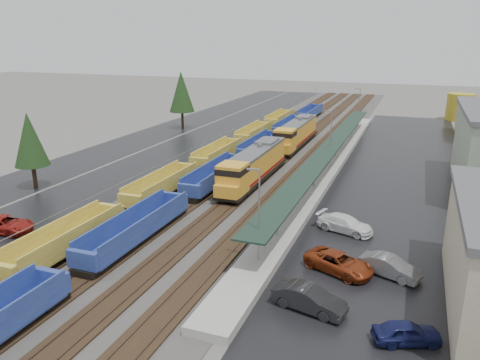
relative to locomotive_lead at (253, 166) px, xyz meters
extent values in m
cube|color=#302D2B|center=(-2.00, 19.73, -2.28)|extent=(20.00, 160.00, 0.08)
cube|color=black|center=(-8.00, 19.73, -2.16)|extent=(2.60, 160.00, 0.15)
cube|color=#473326|center=(-8.72, 19.73, -2.05)|extent=(0.08, 160.00, 0.07)
cube|color=#473326|center=(-7.28, 19.73, -2.05)|extent=(0.08, 160.00, 0.07)
cube|color=black|center=(-4.00, 19.73, -2.16)|extent=(2.60, 160.00, 0.15)
cube|color=#473326|center=(-4.72, 19.73, -2.05)|extent=(0.08, 160.00, 0.07)
cube|color=#473326|center=(-3.28, 19.73, -2.05)|extent=(0.08, 160.00, 0.07)
cube|color=black|center=(0.00, 19.73, -2.16)|extent=(2.60, 160.00, 0.15)
cube|color=#473326|center=(-0.72, 19.73, -2.05)|extent=(0.08, 160.00, 0.07)
cube|color=#473326|center=(0.72, 19.73, -2.05)|extent=(0.08, 160.00, 0.07)
cube|color=black|center=(4.00, 19.73, -2.16)|extent=(2.60, 160.00, 0.15)
cube|color=#473326|center=(3.28, 19.73, -2.05)|extent=(0.08, 160.00, 0.07)
cube|color=#473326|center=(4.72, 19.73, -2.05)|extent=(0.08, 160.00, 0.07)
cube|color=black|center=(-17.00, 19.73, -2.31)|extent=(10.00, 160.00, 0.02)
cube|color=black|center=(-27.00, 19.73, -2.31)|extent=(9.00, 160.00, 0.02)
cube|color=black|center=(17.00, 9.73, -2.31)|extent=(16.00, 100.00, 0.02)
cube|color=#9E9B93|center=(7.50, 9.73, -1.97)|extent=(3.00, 80.00, 0.70)
cylinder|color=gray|center=(7.50, -15.27, -0.42)|extent=(0.16, 0.16, 2.40)
cylinder|color=gray|center=(7.50, -0.27, -0.42)|extent=(0.16, 0.16, 2.40)
cylinder|color=gray|center=(7.50, 14.73, -0.42)|extent=(0.16, 0.16, 2.40)
cylinder|color=gray|center=(7.50, 29.73, -0.42)|extent=(0.16, 0.16, 2.40)
cylinder|color=gray|center=(7.50, 44.73, -0.42)|extent=(0.16, 0.16, 2.40)
cube|color=black|center=(7.50, 9.73, 0.88)|extent=(2.60, 65.00, 0.15)
cylinder|color=gray|center=(7.50, -20.27, 1.68)|extent=(0.12, 0.12, 8.00)
cube|color=gray|center=(7.00, -20.27, 5.58)|extent=(1.00, 0.15, 0.12)
cylinder|color=gray|center=(7.50, 9.73, 1.68)|extent=(0.12, 0.12, 8.00)
cube|color=gray|center=(7.00, 9.73, 5.58)|extent=(1.00, 0.15, 0.12)
cylinder|color=gray|center=(7.50, 39.73, 1.68)|extent=(0.12, 0.12, 8.00)
cube|color=gray|center=(7.00, 39.73, 5.58)|extent=(1.00, 0.15, 0.12)
cylinder|color=gray|center=(-11.50, -20.27, -1.32)|extent=(0.08, 0.08, 2.00)
cylinder|color=gray|center=(-11.50, -12.27, -1.32)|extent=(0.08, 0.08, 2.00)
cylinder|color=gray|center=(-11.50, -4.27, -1.32)|extent=(0.08, 0.08, 2.00)
cylinder|color=gray|center=(-11.50, 3.73, -1.32)|extent=(0.08, 0.08, 2.00)
cylinder|color=gray|center=(-11.50, 11.73, -1.32)|extent=(0.08, 0.08, 2.00)
cylinder|color=gray|center=(-11.50, 19.73, -1.32)|extent=(0.08, 0.08, 2.00)
cylinder|color=gray|center=(-11.50, 27.73, -1.32)|extent=(0.08, 0.08, 2.00)
cylinder|color=gray|center=(-11.50, 35.73, -1.32)|extent=(0.08, 0.08, 2.00)
cylinder|color=gray|center=(-11.50, 43.73, -1.32)|extent=(0.08, 0.08, 2.00)
cylinder|color=gray|center=(-11.50, 51.73, -1.32)|extent=(0.08, 0.08, 2.00)
cylinder|color=gray|center=(-11.50, 59.73, -1.32)|extent=(0.08, 0.08, 2.00)
cylinder|color=gray|center=(-11.50, 67.73, -1.32)|extent=(0.08, 0.08, 2.00)
cylinder|color=gray|center=(-11.50, 75.73, -1.32)|extent=(0.08, 0.08, 2.00)
cylinder|color=gray|center=(-11.50, 83.73, -1.32)|extent=(0.08, 0.08, 2.00)
cylinder|color=gray|center=(-11.50, 91.73, -1.32)|extent=(0.08, 0.08, 2.00)
cube|color=gray|center=(-11.50, 19.73, -0.32)|extent=(0.05, 160.00, 0.05)
ellipsoid|color=#4A5844|center=(-32.00, 159.73, -2.32)|extent=(154.00, 110.00, 19.80)
ellipsoid|color=#4A5844|center=(38.00, 169.73, -2.32)|extent=(196.00, 140.00, 25.20)
cylinder|color=#332316|center=(-24.00, -10.27, -0.97)|extent=(0.50, 0.50, 2.70)
cone|color=black|center=(-24.00, -10.27, 3.53)|extent=(3.96, 3.96, 6.30)
cylinder|color=#332316|center=(-25.00, 29.73, -0.67)|extent=(0.50, 0.50, 3.30)
cone|color=black|center=(-25.00, 29.73, 4.83)|extent=(4.84, 4.84, 7.70)
cylinder|color=#332316|center=(26.00, 17.73, -0.82)|extent=(0.50, 0.50, 3.00)
cube|color=black|center=(0.00, 0.68, -1.50)|extent=(2.85, 19.02, 0.38)
cube|color=#C2771C|center=(0.00, 1.63, 0.12)|extent=(2.66, 15.22, 2.85)
cube|color=#C2771C|center=(0.00, -6.74, 0.31)|extent=(2.85, 3.04, 3.23)
cube|color=black|center=(0.00, -6.74, 1.26)|extent=(2.90, 3.09, 0.67)
cube|color=#C2771C|center=(0.00, -8.45, -0.64)|extent=(2.66, 0.95, 1.33)
cube|color=#59595B|center=(0.00, 1.63, 1.64)|extent=(2.71, 15.22, 0.33)
cube|color=maroon|center=(-1.35, 1.63, -1.02)|extent=(0.04, 15.22, 0.33)
cube|color=maroon|center=(1.35, 1.63, -1.02)|extent=(0.04, 15.22, 0.33)
cube|color=black|center=(0.00, 0.68, -1.88)|extent=(2.09, 5.71, 0.57)
cube|color=black|center=(0.00, -5.98, -1.78)|extent=(2.28, 3.80, 0.48)
cube|color=black|center=(0.00, 7.33, -1.78)|extent=(2.28, 3.80, 0.48)
cylinder|color=#59595B|center=(0.00, 2.58, 1.93)|extent=(0.67, 0.67, 0.48)
cube|color=#59595B|center=(0.00, 5.43, 1.88)|extent=(2.28, 3.80, 0.48)
cube|color=black|center=(0.00, 21.68, -1.50)|extent=(2.85, 19.02, 0.38)
cube|color=#C2771C|center=(0.00, 22.63, 0.12)|extent=(2.66, 15.22, 2.85)
cube|color=#C2771C|center=(0.00, 14.26, 0.31)|extent=(2.85, 3.04, 3.23)
cube|color=black|center=(0.00, 14.26, 1.26)|extent=(2.90, 3.09, 0.67)
cube|color=#C2771C|center=(0.00, 12.55, -0.64)|extent=(2.66, 0.95, 1.33)
cube|color=#59595B|center=(0.00, 22.63, 1.64)|extent=(2.71, 15.22, 0.33)
cube|color=maroon|center=(-1.35, 22.63, -1.02)|extent=(0.04, 15.22, 0.33)
cube|color=maroon|center=(1.35, 22.63, -1.02)|extent=(0.04, 15.22, 0.33)
cube|color=black|center=(0.00, 21.68, -1.88)|extent=(2.09, 5.71, 0.57)
cube|color=black|center=(0.00, 15.02, -1.78)|extent=(2.28, 3.80, 0.48)
cube|color=black|center=(0.00, 28.33, -1.78)|extent=(2.28, 3.80, 0.48)
cylinder|color=#59595B|center=(0.00, 23.58, 1.93)|extent=(0.67, 0.67, 0.48)
cube|color=#59595B|center=(0.00, 26.43, 1.88)|extent=(2.28, 3.80, 0.48)
cube|color=#A78B2E|center=(-8.00, -23.79, -1.47)|extent=(2.61, 12.32, 0.25)
cube|color=#A78B2E|center=(-9.25, -23.79, -0.56)|extent=(0.15, 12.32, 1.81)
cube|color=#A78B2E|center=(-6.75, -23.79, -0.56)|extent=(0.15, 12.32, 1.81)
cube|color=#A78B2E|center=(-8.00, -30.16, -0.77)|extent=(2.61, 0.50, 1.40)
cube|color=#A78B2E|center=(-8.00, -17.43, -0.77)|extent=(2.61, 0.50, 1.40)
cube|color=black|center=(-8.00, -29.45, -1.77)|extent=(2.01, 2.21, 0.50)
cube|color=black|center=(-8.00, -18.13, -1.77)|extent=(2.01, 2.21, 0.50)
cube|color=#A78B2E|center=(-8.00, -7.96, -1.47)|extent=(2.61, 12.32, 0.25)
cube|color=#A78B2E|center=(-9.25, -7.96, -0.56)|extent=(0.15, 12.32, 1.81)
cube|color=#A78B2E|center=(-6.75, -7.96, -0.56)|extent=(0.15, 12.32, 1.81)
cube|color=#A78B2E|center=(-8.00, -14.32, -0.77)|extent=(2.61, 0.50, 1.40)
cube|color=#A78B2E|center=(-8.00, -1.60, -0.77)|extent=(2.61, 0.50, 1.40)
cube|color=black|center=(-8.00, -13.62, -1.77)|extent=(2.01, 2.21, 0.50)
cube|color=black|center=(-8.00, -2.30, -1.77)|extent=(2.01, 2.21, 0.50)
cube|color=#A78B2E|center=(-8.00, 7.88, -1.47)|extent=(2.61, 12.32, 0.25)
cube|color=#A78B2E|center=(-9.25, 7.88, -0.56)|extent=(0.15, 12.32, 1.81)
cube|color=#A78B2E|center=(-6.75, 7.88, -0.56)|extent=(0.15, 12.32, 1.81)
cube|color=#A78B2E|center=(-8.00, 1.51, -0.77)|extent=(2.61, 0.50, 1.40)
cube|color=#A78B2E|center=(-8.00, 14.24, -0.77)|extent=(2.61, 0.50, 1.40)
cube|color=black|center=(-8.00, 2.22, -1.77)|extent=(2.01, 2.21, 0.50)
cube|color=black|center=(-8.00, 13.54, -1.77)|extent=(2.01, 2.21, 0.50)
cube|color=#A78B2E|center=(-8.00, 23.71, -1.47)|extent=(2.61, 12.32, 0.25)
cube|color=#A78B2E|center=(-9.25, 23.71, -0.56)|extent=(0.15, 12.32, 1.81)
cube|color=#A78B2E|center=(-6.75, 23.71, -0.56)|extent=(0.15, 12.32, 1.81)
cube|color=#A78B2E|center=(-8.00, 17.35, -0.77)|extent=(2.61, 0.50, 1.40)
cube|color=#A78B2E|center=(-8.00, 30.07, -0.77)|extent=(2.61, 0.50, 1.40)
cube|color=black|center=(-8.00, 18.05, -1.77)|extent=(2.01, 2.21, 0.50)
cube|color=black|center=(-8.00, 29.37, -1.77)|extent=(2.01, 2.21, 0.50)
cube|color=#A78B2E|center=(-8.00, 39.55, -1.47)|extent=(2.61, 12.32, 0.25)
cube|color=#A78B2E|center=(-9.25, 39.55, -0.56)|extent=(0.15, 12.32, 1.81)
cube|color=#A78B2E|center=(-6.75, 39.55, -0.56)|extent=(0.15, 12.32, 1.81)
cube|color=#A78B2E|center=(-8.00, 33.18, -0.77)|extent=(2.61, 0.50, 1.40)
cube|color=#A78B2E|center=(-8.00, 45.91, -0.77)|extent=(2.61, 0.50, 1.40)
cube|color=black|center=(-8.00, 33.89, -1.77)|extent=(2.01, 2.21, 0.50)
cube|color=black|center=(-8.00, 45.21, -1.77)|extent=(2.01, 2.21, 0.50)
cube|color=navy|center=(-4.00, -29.64, -0.77)|extent=(2.60, 0.50, 1.40)
cube|color=black|center=(-4.00, -30.33, -1.77)|extent=(2.00, 2.20, 0.50)
cube|color=navy|center=(-4.00, -19.43, -1.47)|extent=(2.60, 13.82, 0.25)
cube|color=navy|center=(-5.25, -19.43, -0.57)|extent=(0.15, 13.82, 1.80)
cube|color=navy|center=(-2.75, -19.43, -0.57)|extent=(0.15, 13.82, 1.80)
cube|color=navy|center=(-4.00, -26.54, -0.77)|extent=(2.60, 0.50, 1.40)
cube|color=navy|center=(-4.00, -12.32, -0.77)|extent=(2.60, 0.50, 1.40)
cube|color=black|center=(-4.00, -25.84, -1.77)|extent=(2.00, 2.20, 0.50)
cube|color=black|center=(-4.00, -13.02, -1.77)|extent=(2.00, 2.20, 0.50)
cube|color=navy|center=(-4.00, -2.11, -1.47)|extent=(2.60, 13.82, 0.25)
cube|color=navy|center=(-5.25, -2.11, -0.57)|extent=(0.15, 13.82, 1.80)
cube|color=navy|center=(-2.75, -2.11, -0.57)|extent=(0.15, 13.82, 1.80)
cube|color=navy|center=(-4.00, -9.22, -0.77)|extent=(2.60, 0.50, 1.40)
cube|color=navy|center=(-4.00, 5.00, -0.77)|extent=(2.60, 0.50, 1.40)
cube|color=black|center=(-4.00, -8.52, -1.77)|extent=(2.00, 2.20, 0.50)
cube|color=black|center=(-4.00, 4.30, -1.77)|extent=(2.00, 2.20, 0.50)
cube|color=navy|center=(-4.00, 15.21, -1.47)|extent=(2.60, 13.82, 0.25)
cube|color=navy|center=(-5.25, 15.21, -0.57)|extent=(0.15, 13.82, 1.80)
cube|color=navy|center=(-2.75, 15.21, -0.57)|extent=(0.15, 13.82, 1.80)
cube|color=navy|center=(-4.00, 8.10, -0.77)|extent=(2.60, 0.50, 1.40)
cube|color=navy|center=(-4.00, 22.32, -0.77)|extent=(2.60, 0.50, 1.40)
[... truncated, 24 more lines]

